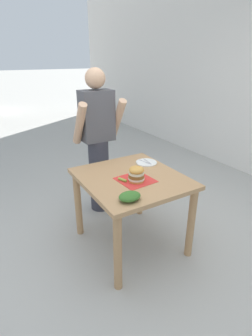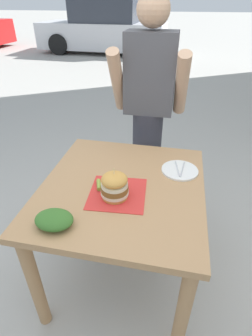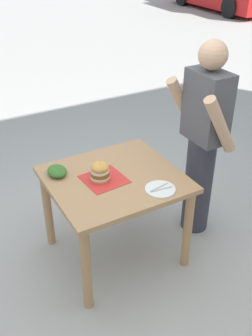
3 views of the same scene
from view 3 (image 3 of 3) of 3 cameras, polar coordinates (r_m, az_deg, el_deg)
name	(u,v)px [view 3 (image 3 of 3)]	position (r m, az deg, el deg)	size (l,w,h in m)	color
ground_plane	(116,252)	(3.42, -1.49, -12.12)	(80.00, 80.00, 0.00)	#ADAAA3
patio_table	(115,191)	(3.02, -1.66, -3.38)	(0.90, 0.98, 0.76)	tan
serving_paper	(104,179)	(2.93, -3.20, -1.62)	(0.30, 0.30, 0.00)	red
sandwich	(100,171)	(2.88, -3.80, -0.49)	(0.15, 0.15, 0.18)	gold
pickle_spear	(102,169)	(3.02, -3.54, -0.19)	(0.02, 0.02, 0.09)	#8EA83D
side_plate_with_forks	(160,189)	(2.81, 4.99, -3.08)	(0.22, 0.22, 0.02)	white
side_salad	(57,171)	(3.00, -9.98, -0.43)	(0.18, 0.14, 0.07)	#386B28
diner_across_table	(203,141)	(3.26, 11.08, 3.93)	(0.55, 0.35, 1.69)	#33333D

